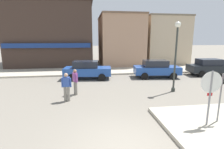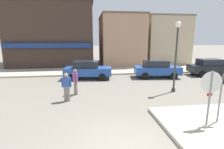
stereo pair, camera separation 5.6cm
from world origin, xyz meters
TOP-DOWN VIEW (x-y plane):
  - ground_plane at (0.00, 0.00)m, footprint 160.00×160.00m
  - kerb_far at (0.00, 13.39)m, footprint 80.00×4.00m
  - stop_sign at (3.41, 0.82)m, footprint 0.82×0.10m
  - one_way_sign at (4.04, 1.03)m, footprint 0.60×0.08m
  - lamp_post at (4.46, 5.57)m, footprint 0.36×0.36m
  - parked_car_nearest at (-1.17, 10.17)m, footprint 4.15×2.17m
  - parked_car_second at (4.99, 9.85)m, footprint 4.17×2.23m
  - parked_car_third at (10.42, 10.06)m, footprint 4.13×2.13m
  - pedestrian_crossing_near at (-1.92, 5.84)m, footprint 0.35×0.54m
  - pedestrian_crossing_far at (-2.33, 4.71)m, footprint 0.56×0.26m
  - building_corner_shop at (-5.40, 19.89)m, footprint 10.10×9.49m
  - building_storefront_left_near at (3.27, 18.95)m, footprint 5.32×8.14m
  - building_storefront_left_mid at (9.18, 18.35)m, footprint 5.66×5.69m

SIDE VIEW (x-z plane):
  - ground_plane at x=0.00m, z-range 0.00..0.00m
  - kerb_far at x=0.00m, z-range 0.00..0.15m
  - parked_car_nearest at x=-1.17m, z-range 0.03..1.59m
  - parked_car_second at x=4.99m, z-range 0.03..1.59m
  - parked_car_third at x=10.42m, z-range 0.03..1.59m
  - pedestrian_crossing_near at x=-1.92m, z-range 0.06..1.67m
  - pedestrian_crossing_far at x=-2.33m, z-range 0.06..1.67m
  - one_way_sign at x=4.04m, z-range 0.28..2.38m
  - stop_sign at x=3.41m, z-range 0.37..2.67m
  - lamp_post at x=4.46m, z-range 0.69..5.23m
  - building_storefront_left_mid at x=9.18m, z-range 0.00..6.35m
  - building_storefront_left_near at x=3.27m, z-range 0.00..6.41m
  - building_corner_shop at x=-5.40m, z-range 0.00..7.82m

